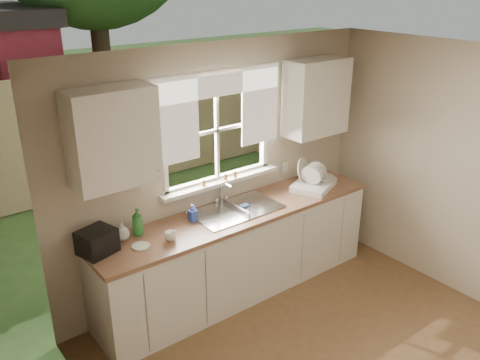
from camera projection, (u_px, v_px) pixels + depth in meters
room_walls at (389, 256)px, 3.55m from camera, size 3.62×4.02×2.50m
ceiling at (404, 73)px, 3.11m from camera, size 3.60×4.00×0.02m
window at (218, 147)px, 4.97m from camera, size 1.38×0.16×1.06m
curtains at (221, 103)px, 4.76m from camera, size 1.50×0.03×0.81m
base_cabinets at (238, 253)px, 5.13m from camera, size 3.00×0.62×0.87m
countertop at (238, 213)px, 4.96m from camera, size 3.04×0.65×0.04m
upper_cabinet_left at (113, 138)px, 4.05m from camera, size 0.70×0.33×0.80m
upper_cabinet_right at (316, 97)px, 5.35m from camera, size 0.70×0.33×0.80m
wall_outlet at (285, 166)px, 5.60m from camera, size 0.08×0.01×0.12m
sill_jars at (222, 178)px, 5.03m from camera, size 0.42×0.04×0.06m
sink at (236, 217)px, 5.00m from camera, size 0.88×0.52×0.40m
dish_rack at (313, 182)px, 5.46m from camera, size 0.59×0.53×0.31m
bowl at (325, 179)px, 5.49m from camera, size 0.24×0.24×0.05m
soap_bottle_a at (137, 222)px, 4.46m from camera, size 0.11×0.11×0.26m
soap_bottle_b at (193, 213)px, 4.73m from camera, size 0.08×0.08×0.16m
soap_bottle_c at (122, 231)px, 4.40m from camera, size 0.17×0.17×0.17m
saucer at (141, 246)px, 4.31m from camera, size 0.16×0.16×0.01m
cup at (170, 236)px, 4.40m from camera, size 0.14×0.14×0.08m
black_appliance at (97, 242)px, 4.19m from camera, size 0.34×0.31×0.21m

